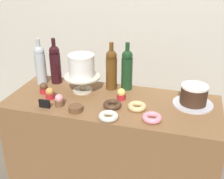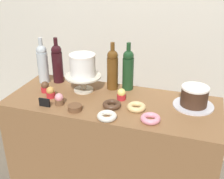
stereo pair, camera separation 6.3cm
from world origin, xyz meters
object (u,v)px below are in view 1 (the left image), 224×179
(cake_stand_pedestal, at_px, (82,81))
(cupcake_chocolate, at_px, (44,88))
(chocolate_round_cake, at_px, (194,94))
(wine_bottle_amber, at_px, (111,69))
(donut_sugar, at_px, (108,116))
(donut_glazed, at_px, (137,106))
(donut_chocolate, at_px, (112,105))
(white_layer_cake, at_px, (82,65))
(wine_bottle_clear, at_px, (40,64))
(cupcake_lemon, at_px, (121,94))
(wine_bottle_green, at_px, (127,69))
(price_sign_chalkboard, at_px, (44,104))
(cupcake_caramel, at_px, (50,93))
(cookie_stack, at_px, (76,109))
(donut_pink, at_px, (152,118))
(wine_bottle_dark_red, at_px, (55,64))
(cupcake_strawberry, at_px, (59,100))

(cake_stand_pedestal, distance_m, cupcake_chocolate, 0.26)
(chocolate_round_cake, bearing_deg, wine_bottle_amber, 170.27)
(chocolate_round_cake, relative_size, donut_sugar, 1.45)
(donut_glazed, distance_m, donut_sugar, 0.20)
(cake_stand_pedestal, bearing_deg, donut_chocolate, -32.56)
(white_layer_cake, distance_m, wine_bottle_amber, 0.20)
(wine_bottle_clear, xyz_separation_m, donut_sugar, (0.60, -0.35, -0.13))
(chocolate_round_cake, bearing_deg, cake_stand_pedestal, -179.88)
(cupcake_lemon, bearing_deg, wine_bottle_green, 91.61)
(cake_stand_pedestal, bearing_deg, cupcake_lemon, -9.56)
(cake_stand_pedestal, distance_m, price_sign_chalkboard, 0.32)
(cupcake_caramel, distance_m, cookie_stack, 0.25)
(cake_stand_pedestal, bearing_deg, cookie_stack, -77.68)
(wine_bottle_amber, height_order, donut_pink, wine_bottle_amber)
(cupcake_chocolate, height_order, donut_chocolate, cupcake_chocolate)
(cupcake_caramel, bearing_deg, cake_stand_pedestal, 44.76)
(cupcake_lemon, relative_size, donut_sugar, 0.66)
(wine_bottle_clear, height_order, cookie_stack, wine_bottle_clear)
(wine_bottle_amber, distance_m, cupcake_caramel, 0.44)
(wine_bottle_dark_red, xyz_separation_m, price_sign_chalkboard, (0.10, -0.37, -0.12))
(cupcake_strawberry, relative_size, cupcake_caramel, 1.00)
(wine_bottle_amber, bearing_deg, cupcake_chocolate, -154.96)
(wine_bottle_clear, bearing_deg, cupcake_lemon, -9.10)
(donut_glazed, distance_m, donut_chocolate, 0.15)
(cupcake_chocolate, bearing_deg, cake_stand_pedestal, 22.32)
(chocolate_round_cake, bearing_deg, cupcake_caramel, -169.64)
(cake_stand_pedestal, relative_size, wine_bottle_amber, 0.74)
(wine_bottle_green, bearing_deg, chocolate_round_cake, -15.10)
(cupcake_caramel, bearing_deg, donut_pink, -7.65)
(chocolate_round_cake, relative_size, donut_glazed, 1.45)
(cupcake_caramel, bearing_deg, price_sign_chalkboard, -78.50)
(wine_bottle_amber, distance_m, donut_glazed, 0.35)
(wine_bottle_dark_red, height_order, donut_sugar, wine_bottle_dark_red)
(donut_sugar, bearing_deg, donut_chocolate, 96.79)
(wine_bottle_clear, xyz_separation_m, donut_pink, (0.84, -0.30, -0.13))
(wine_bottle_clear, bearing_deg, white_layer_cake, -8.71)
(donut_glazed, distance_m, donut_pink, 0.15)
(cupcake_chocolate, bearing_deg, wine_bottle_dark_red, 88.81)
(cupcake_strawberry, bearing_deg, wine_bottle_clear, 133.57)
(cupcake_chocolate, relative_size, price_sign_chalkboard, 1.06)
(cake_stand_pedestal, xyz_separation_m, cupcake_caramel, (-0.16, -0.16, -0.04))
(cupcake_chocolate, bearing_deg, donut_pink, -11.58)
(donut_glazed, xyz_separation_m, donut_sugar, (-0.13, -0.16, 0.00))
(cake_stand_pedestal, relative_size, donut_pink, 2.16)
(price_sign_chalkboard, bearing_deg, donut_glazed, 14.17)
(white_layer_cake, xyz_separation_m, cupcake_lemon, (0.28, -0.05, -0.15))
(cupcake_lemon, relative_size, cookie_stack, 0.88)
(wine_bottle_clear, bearing_deg, wine_bottle_amber, 5.06)
(cupcake_chocolate, height_order, cupcake_caramel, same)
(wine_bottle_green, bearing_deg, wine_bottle_dark_red, -175.99)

